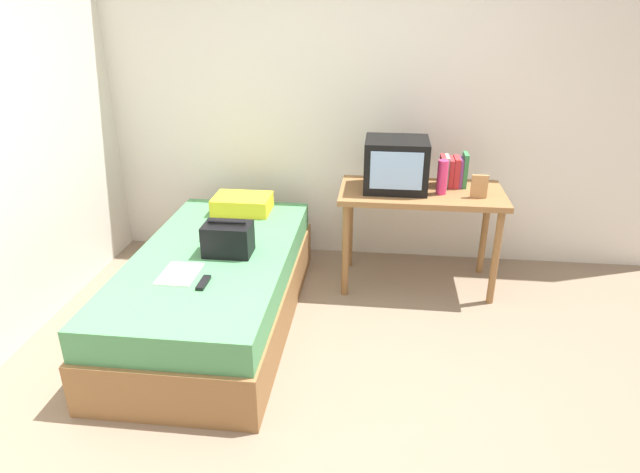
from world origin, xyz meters
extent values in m
plane|color=#84705B|center=(0.00, 0.00, 0.00)|extent=(8.00, 8.00, 0.00)
cube|color=silver|center=(0.00, 2.00, 1.30)|extent=(5.20, 0.10, 2.60)
cube|color=olive|center=(-0.81, 0.75, 0.16)|extent=(1.00, 2.00, 0.32)
cube|color=#4C935B|center=(-0.81, 0.75, 0.41)|extent=(0.97, 1.94, 0.19)
cube|color=olive|center=(0.53, 1.45, 0.72)|extent=(1.16, 0.60, 0.04)
cylinder|color=olive|center=(0.01, 1.21, 0.35)|extent=(0.05, 0.05, 0.70)
cylinder|color=olive|center=(1.05, 1.21, 0.35)|extent=(0.05, 0.05, 0.70)
cylinder|color=olive|center=(0.01, 1.69, 0.35)|extent=(0.05, 0.05, 0.70)
cylinder|color=olive|center=(1.05, 1.69, 0.35)|extent=(0.05, 0.05, 0.70)
cube|color=black|center=(0.34, 1.46, 0.92)|extent=(0.44, 0.38, 0.36)
cube|color=#8CB2E0|center=(0.34, 1.27, 0.93)|extent=(0.35, 0.01, 0.26)
cylinder|color=#E53372|center=(0.66, 1.39, 0.86)|extent=(0.07, 0.07, 0.24)
cube|color=#B72D33|center=(0.68, 1.58, 0.85)|extent=(0.03, 0.15, 0.22)
cube|color=gray|center=(0.71, 1.58, 0.85)|extent=(0.03, 0.16, 0.22)
cube|color=#B72D33|center=(0.74, 1.58, 0.85)|extent=(0.03, 0.17, 0.20)
cube|color=#B72D33|center=(0.78, 1.58, 0.85)|extent=(0.04, 0.17, 0.21)
cube|color=#7A3D89|center=(0.81, 1.58, 0.85)|extent=(0.02, 0.14, 0.20)
cube|color=#337F47|center=(0.84, 1.58, 0.87)|extent=(0.03, 0.15, 0.24)
cube|color=#B27F4C|center=(0.91, 1.33, 0.83)|extent=(0.11, 0.02, 0.16)
cube|color=yellow|center=(-0.79, 1.49, 0.57)|extent=(0.43, 0.30, 0.12)
cube|color=black|center=(-0.70, 0.75, 0.61)|extent=(0.30, 0.20, 0.20)
cylinder|color=black|center=(-0.70, 0.75, 0.72)|extent=(0.24, 0.02, 0.02)
cube|color=white|center=(-0.91, 0.44, 0.51)|extent=(0.21, 0.29, 0.01)
cube|color=black|center=(-0.73, 0.34, 0.52)|extent=(0.04, 0.16, 0.02)
cube|color=#B7B7BC|center=(-0.92, 0.98, 0.52)|extent=(0.04, 0.14, 0.02)
camera|label=1|loc=(0.24, -2.31, 2.01)|focal=30.73mm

